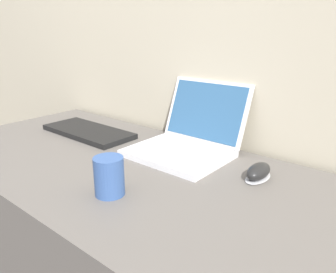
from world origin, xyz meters
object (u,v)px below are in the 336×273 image
Objects in this scene: drink_cup at (109,176)px; computer_mouse at (258,172)px; laptop at (188,138)px; external_keyboard at (88,132)px.

drink_cup is 0.41m from computer_mouse.
computer_mouse is (0.25, 0.33, -0.03)m from drink_cup.
laptop reaches higher than external_keyboard.
external_keyboard is (-0.43, -0.09, -0.04)m from laptop.
external_keyboard is at bearing -167.66° from laptop.
laptop reaches higher than drink_cup.
external_keyboard is at bearing -175.95° from computer_mouse.
drink_cup is 0.25× the size of external_keyboard.
laptop is 0.84× the size of external_keyboard.
computer_mouse reaches higher than external_keyboard.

